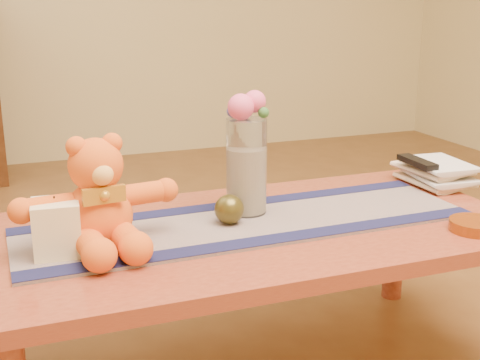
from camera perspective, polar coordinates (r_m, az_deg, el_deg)
name	(u,v)px	position (r m, az deg, el deg)	size (l,w,h in m)	color
coffee_table_top	(258,233)	(1.68, 1.60, -4.74)	(1.40, 0.70, 0.04)	maroon
table_leg_bl	(7,302)	(1.93, -20.17, -10.26)	(0.07, 0.07, 0.41)	maroon
table_leg_br	(395,242)	(2.30, 13.72, -5.46)	(0.07, 0.07, 0.41)	maroon
persian_runner	(248,223)	(1.69, 0.71, -3.84)	(1.20, 0.35, 0.01)	#191D48
runner_border_near	(270,239)	(1.56, 2.75, -5.34)	(1.20, 0.06, 0.00)	#14163D
runner_border_far	(229,205)	(1.81, -1.04, -2.24)	(1.20, 0.06, 0.00)	#14163D
teddy_bear	(97,194)	(1.53, -12.71, -1.22)	(0.37, 0.31, 0.25)	orange
pillar_candle	(57,228)	(1.52, -16.13, -4.12)	(0.11, 0.11, 0.13)	beige
candle_wick	(54,199)	(1.49, -16.33, -1.63)	(0.00, 0.00, 0.01)	black
glass_vase	(246,166)	(1.72, 0.58, 1.22)	(0.11, 0.11, 0.26)	silver
potpourri_fill	(246,180)	(1.73, 0.58, -0.03)	(0.09, 0.09, 0.18)	beige
rose_left	(241,107)	(1.67, 0.08, 6.57)	(0.07, 0.07, 0.07)	#ED5386
rose_right	(255,101)	(1.70, 1.33, 7.06)	(0.06, 0.06, 0.06)	#ED5386
blue_flower_back	(245,106)	(1.72, 0.48, 6.62)	(0.04, 0.04, 0.04)	#5352B3
blue_flower_side	(233,111)	(1.70, -0.60, 6.20)	(0.04, 0.04, 0.04)	#5352B3
leaf_sprig	(263,113)	(1.68, 2.12, 6.06)	(0.03, 0.03, 0.03)	#33662D
bronze_ball	(229,209)	(1.66, -0.97, -2.64)	(0.08, 0.08, 0.08)	#433C16
book_bottom	(414,184)	(2.08, 15.30, -0.34)	(0.17, 0.22, 0.02)	beige
book_lower	(416,178)	(2.08, 15.51, 0.14)	(0.16, 0.22, 0.02)	beige
book_upper	(412,172)	(2.07, 15.19, 0.67)	(0.17, 0.22, 0.02)	beige
book_top	(416,167)	(2.07, 15.54, 1.17)	(0.16, 0.22, 0.02)	beige
tv_remote	(417,162)	(2.06, 15.61, 1.57)	(0.04, 0.16, 0.02)	black
amber_dish	(475,226)	(1.74, 20.30, -3.86)	(0.13, 0.13, 0.03)	#BF5914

